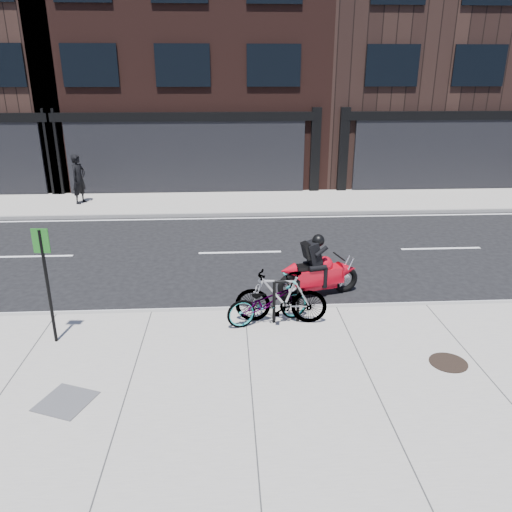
{
  "coord_description": "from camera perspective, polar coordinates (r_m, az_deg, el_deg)",
  "views": [
    {
      "loc": [
        -0.32,
        -11.69,
        4.94
      ],
      "look_at": [
        0.31,
        -0.76,
        0.9
      ],
      "focal_mm": 35.0,
      "sensor_mm": 36.0,
      "label": 1
    }
  ],
  "objects": [
    {
      "name": "sidewalk_far",
      "position": [
        20.05,
        -2.29,
        6.15
      ],
      "size": [
        60.0,
        3.5,
        0.13
      ],
      "primitive_type": "cube",
      "color": "gray",
      "rests_on": "ground"
    },
    {
      "name": "sign_post",
      "position": [
        9.82,
        -22.85,
        -2.13
      ],
      "size": [
        0.3,
        0.06,
        2.24
      ],
      "rotation": [
        0.0,
        0.0,
        -0.08
      ],
      "color": "black",
      "rests_on": "sidewalk_near"
    },
    {
      "name": "building_mideast",
      "position": [
        28.18,
        19.66,
        21.83
      ],
      "size": [
        12.0,
        10.0,
        12.5
      ],
      "primitive_type": "cube",
      "color": "black",
      "rests_on": "ground"
    },
    {
      "name": "manhole_cover",
      "position": [
        9.6,
        21.12,
        -11.29
      ],
      "size": [
        0.69,
        0.69,
        0.02
      ],
      "primitive_type": "cylinder",
      "rotation": [
        0.0,
        0.0,
        0.04
      ],
      "color": "black",
      "rests_on": "sidewalk_near"
    },
    {
      "name": "bicycle_rear",
      "position": [
        10.09,
        2.86,
        -4.69
      ],
      "size": [
        1.91,
        0.75,
        1.12
      ],
      "primitive_type": "imported",
      "rotation": [
        0.0,
        0.0,
        4.59
      ],
      "color": "gray",
      "rests_on": "sidewalk_near"
    },
    {
      "name": "sidewalk_near",
      "position": [
        8.29,
        -0.48,
        -15.78
      ],
      "size": [
        60.0,
        6.0,
        0.13
      ],
      "primitive_type": "cube",
      "color": "gray",
      "rests_on": "ground"
    },
    {
      "name": "bicycle_front",
      "position": [
        10.11,
        1.38,
        -5.24
      ],
      "size": [
        1.86,
        1.12,
        0.92
      ],
      "primitive_type": "imported",
      "rotation": [
        0.0,
        0.0,
        1.88
      ],
      "color": "gray",
      "rests_on": "sidewalk_near"
    },
    {
      "name": "building_center",
      "position": [
        26.35,
        -7.65,
        25.11
      ],
      "size": [
        12.0,
        10.0,
        14.5
      ],
      "primitive_type": "cube",
      "color": "black",
      "rests_on": "ground"
    },
    {
      "name": "bike_rack",
      "position": [
        10.11,
        3.47,
        -4.76
      ],
      "size": [
        0.55,
        0.07,
        0.93
      ],
      "rotation": [
        0.0,
        0.0,
        0.02
      ],
      "color": "black",
      "rests_on": "sidewalk_near"
    },
    {
      "name": "ground",
      "position": [
        12.7,
        -1.59,
        -2.66
      ],
      "size": [
        120.0,
        120.0,
        0.0
      ],
      "primitive_type": "plane",
      "color": "black",
      "rests_on": "ground"
    },
    {
      "name": "pedestrian",
      "position": [
        20.64,
        -19.6,
        8.29
      ],
      "size": [
        0.69,
        0.81,
        1.89
      ],
      "primitive_type": "imported",
      "rotation": [
        0.0,
        0.0,
        1.16
      ],
      "color": "black",
      "rests_on": "sidewalk_far"
    },
    {
      "name": "motorcycle",
      "position": [
        11.69,
        7.57,
        -1.65
      ],
      "size": [
        2.0,
        0.77,
        1.52
      ],
      "rotation": [
        0.0,
        0.0,
        0.25
      ],
      "color": "black",
      "rests_on": "ground"
    },
    {
      "name": "utility_grate",
      "position": [
        8.6,
        -20.91,
        -15.25
      ],
      "size": [
        0.98,
        0.98,
        0.02
      ],
      "primitive_type": "cube",
      "rotation": [
        0.0,
        0.0,
        -0.38
      ],
      "color": "#525254",
      "rests_on": "sidewalk_near"
    }
  ]
}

